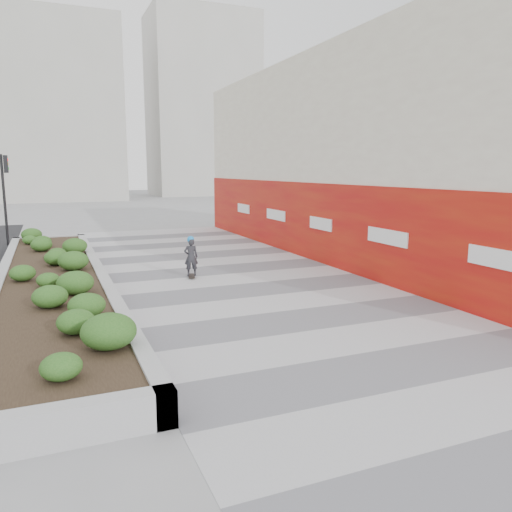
{
  "coord_description": "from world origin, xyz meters",
  "views": [
    {
      "loc": [
        -5.46,
        -8.26,
        3.51
      ],
      "look_at": [
        -0.13,
        4.53,
        1.1
      ],
      "focal_mm": 35.0,
      "sensor_mm": 36.0,
      "label": 1
    }
  ],
  "objects": [
    {
      "name": "distant_bldg_north_r",
      "position": [
        15.0,
        60.0,
        12.0
      ],
      "size": [
        14.0,
        10.0,
        24.0
      ],
      "primitive_type": "cube",
      "color": "#ADAAA3",
      "rests_on": "ground"
    },
    {
      "name": "ground",
      "position": [
        0.0,
        0.0,
        0.0
      ],
      "size": [
        160.0,
        160.0,
        0.0
      ],
      "primitive_type": "plane",
      "color": "gray",
      "rests_on": "ground"
    },
    {
      "name": "building",
      "position": [
        6.98,
        8.98,
        3.98
      ],
      "size": [
        6.04,
        24.08,
        8.0
      ],
      "color": "beige",
      "rests_on": "ground"
    },
    {
      "name": "planter",
      "position": [
        -5.5,
        7.0,
        0.42
      ],
      "size": [
        3.0,
        18.0,
        0.9
      ],
      "color": "#9E9EA0",
      "rests_on": "ground"
    },
    {
      "name": "distant_bldg_north_l",
      "position": [
        -5.0,
        55.0,
        10.0
      ],
      "size": [
        16.0,
        12.0,
        20.0
      ],
      "primitive_type": "cube",
      "color": "#ADAAA3",
      "rests_on": "ground"
    },
    {
      "name": "skateboarder",
      "position": [
        -1.26,
        7.33,
        0.7
      ],
      "size": [
        0.49,
        0.75,
        1.38
      ],
      "rotation": [
        0.0,
        0.0,
        -0.22
      ],
      "color": "beige",
      "rests_on": "ground"
    },
    {
      "name": "manhole_cover",
      "position": [
        0.5,
        3.0,
        0.0
      ],
      "size": [
        0.44,
        0.44,
        0.01
      ],
      "primitive_type": "cylinder",
      "color": "#595654",
      "rests_on": "ground"
    },
    {
      "name": "walkway",
      "position": [
        0.0,
        3.0,
        0.01
      ],
      "size": [
        8.0,
        36.0,
        0.01
      ],
      "primitive_type": "cube",
      "color": "#A8A8AD",
      "rests_on": "ground"
    },
    {
      "name": "traffic_signal_near",
      "position": [
        -7.23,
        17.5,
        2.76
      ],
      "size": [
        0.33,
        0.28,
        4.2
      ],
      "color": "black",
      "rests_on": "ground"
    }
  ]
}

